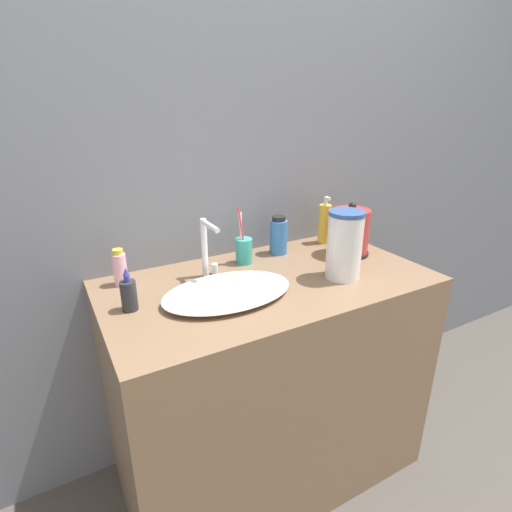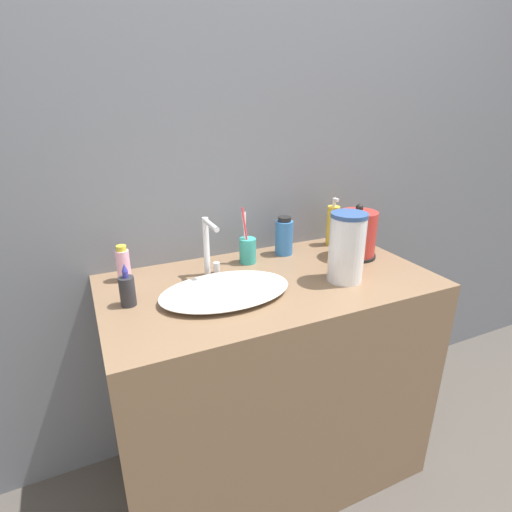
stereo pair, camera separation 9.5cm
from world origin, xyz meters
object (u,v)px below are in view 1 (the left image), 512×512
Objects in this scene: toothbrush_cup at (244,250)px; hand_cream_bottle at (278,236)px; lotion_bottle at (324,223)px; mouthwash_bottle at (129,294)px; water_pitcher at (344,245)px; faucet at (207,246)px; shampoo_bottle at (120,268)px; electric_kettle at (350,233)px.

hand_cream_bottle is (0.17, 0.03, 0.02)m from toothbrush_cup.
lotion_bottle is 0.91m from mouthwash_bottle.
hand_cream_bottle is 0.32m from water_pitcher.
toothbrush_cup is 1.07× the size of lotion_bottle.
faucet is 0.97× the size of toothbrush_cup.
mouthwash_bottle is at bearing -160.46° from faucet.
shampoo_bottle is 0.94× the size of mouthwash_bottle.
toothbrush_cup reaches higher than hand_cream_bottle.
water_pitcher is (0.70, -0.32, 0.06)m from shampoo_bottle.
hand_cream_bottle is at bearing 16.48° from mouthwash_bottle.
electric_kettle is at bearing -30.67° from hand_cream_bottle.
mouthwash_bottle is 0.67m from hand_cream_bottle.
mouthwash_bottle is (-0.30, -0.11, -0.07)m from faucet.
faucet reaches higher than hand_cream_bottle.
lotion_bottle is 1.50× the size of mouthwash_bottle.
faucet is 1.03× the size of lotion_bottle.
toothbrush_cup is 1.40× the size of hand_cream_bottle.
water_pitcher is at bearing -24.42° from shampoo_bottle.
mouthwash_bottle is at bearing 170.16° from water_pitcher.
electric_kettle is 0.29m from hand_cream_bottle.
water_pitcher is at bearing -28.88° from faucet.
faucet is at bearing -17.26° from shampoo_bottle.
lotion_bottle reaches higher than mouthwash_bottle.
toothbrush_cup is 1.60× the size of mouthwash_bottle.
electric_kettle is 0.89m from mouthwash_bottle.
shampoo_bottle is at bearing 155.58° from water_pitcher.
water_pitcher reaches higher than faucet.
lotion_bottle is 0.85× the size of water_pitcher.
lotion_bottle is at bearing 9.61° from faucet.
toothbrush_cup reaches higher than mouthwash_bottle.
hand_cream_bottle is (0.34, 0.08, -0.04)m from faucet.
faucet reaches higher than lotion_bottle.
mouthwash_bottle is at bearing -166.97° from lotion_bottle.
water_pitcher is (0.71, -0.12, 0.07)m from mouthwash_bottle.
toothbrush_cup is at bearing 130.18° from water_pitcher.
shampoo_bottle is 0.53× the size of water_pitcher.
electric_kettle is 0.24m from water_pitcher.
electric_kettle is 0.44m from toothbrush_cup.
mouthwash_bottle is 0.88× the size of hand_cream_bottle.
faucet is 0.30m from shampoo_bottle.
hand_cream_bottle reaches higher than shampoo_bottle.
electric_kettle is 0.16m from lotion_bottle.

